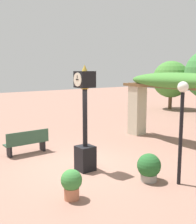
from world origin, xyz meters
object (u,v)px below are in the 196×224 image
(lamp_post, at_px, (182,114))
(potted_plant_near_left, at_px, (72,183))
(potted_plant_near_right, at_px, (149,167))
(park_bench, at_px, (27,142))
(pedestal_clock, at_px, (85,127))

(lamp_post, bearing_deg, potted_plant_near_left, -109.46)
(lamp_post, bearing_deg, potted_plant_near_right, -142.81)
(potted_plant_near_left, xyz_separation_m, park_bench, (-4.17, 0.63, 0.02))
(potted_plant_near_right, height_order, park_bench, park_bench)
(park_bench, bearing_deg, potted_plant_near_left, 81.36)
(potted_plant_near_right, xyz_separation_m, lamp_post, (0.66, 0.50, 1.55))
(potted_plant_near_right, bearing_deg, potted_plant_near_left, -98.47)
(pedestal_clock, distance_m, lamp_post, 2.90)
(lamp_post, bearing_deg, park_bench, -156.87)
(potted_plant_near_left, height_order, lamp_post, lamp_post)
(pedestal_clock, distance_m, potted_plant_near_right, 2.25)
(potted_plant_near_left, bearing_deg, pedestal_clock, 135.93)
(potted_plant_near_left, distance_m, lamp_post, 3.39)
(pedestal_clock, relative_size, lamp_post, 1.16)
(potted_plant_near_right, bearing_deg, park_bench, -159.24)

